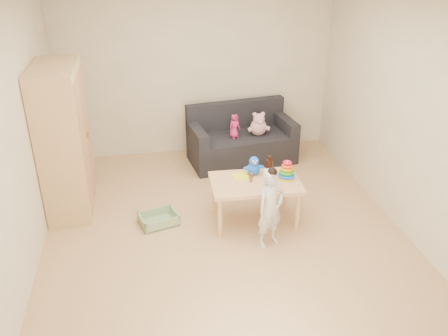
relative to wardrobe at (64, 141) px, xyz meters
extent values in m
plane|color=tan|center=(1.74, -0.82, -0.89)|extent=(4.50, 4.50, 0.00)
plane|color=beige|center=(1.74, 1.43, 0.41)|extent=(4.00, 0.00, 4.00)
plane|color=beige|center=(1.74, -3.07, 0.41)|extent=(4.00, 0.00, 4.00)
plane|color=beige|center=(-0.26, -0.82, 0.41)|extent=(0.00, 4.50, 4.50)
plane|color=beige|center=(3.74, -0.82, 0.41)|extent=(0.00, 4.50, 4.50)
cube|color=tan|center=(0.00, 0.00, 0.00)|extent=(0.49, 0.99, 1.77)
cube|color=black|center=(2.33, 0.90, -0.68)|extent=(1.59, 0.95, 0.42)
cube|color=tan|center=(2.13, -0.74, -0.62)|extent=(1.04, 0.68, 0.53)
imported|color=silver|center=(2.18, -1.20, -0.45)|extent=(0.39, 0.33, 0.88)
imported|color=#DC296F|center=(2.20, 0.81, -0.29)|extent=(0.21, 0.18, 0.34)
cylinder|color=yellow|center=(2.49, -0.73, -0.34)|extent=(0.18, 0.18, 0.02)
cylinder|color=silver|center=(2.49, -0.73, -0.24)|extent=(0.02, 0.02, 0.21)
torus|color=blue|center=(2.49, -0.73, -0.31)|extent=(0.19, 0.19, 0.04)
torus|color=#219D18|center=(2.49, -0.73, -0.27)|extent=(0.17, 0.17, 0.04)
torus|color=orange|center=(2.49, -0.73, -0.23)|extent=(0.15, 0.15, 0.04)
torus|color=#FF490D|center=(2.49, -0.73, -0.19)|extent=(0.13, 0.13, 0.04)
torus|color=red|center=(2.49, -0.73, -0.15)|extent=(0.10, 0.10, 0.04)
cylinder|color=black|center=(2.33, -0.58, -0.27)|extent=(0.08, 0.08, 0.18)
cylinder|color=black|center=(2.33, -0.58, -0.16)|extent=(0.04, 0.04, 0.05)
cylinder|color=black|center=(2.33, -0.58, -0.13)|extent=(0.04, 0.04, 0.01)
cube|color=#E7F71A|center=(1.98, -0.60, -0.35)|extent=(0.20, 0.20, 0.01)
camera|label=1|loc=(0.93, -5.33, 2.19)|focal=38.00mm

